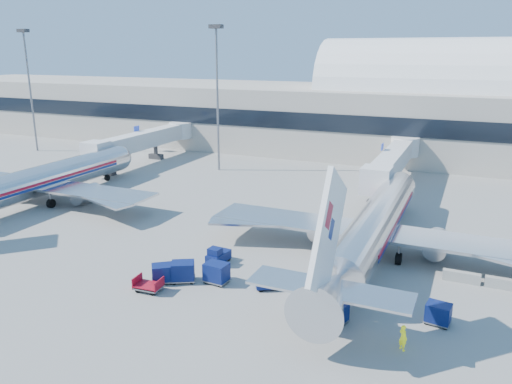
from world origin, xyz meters
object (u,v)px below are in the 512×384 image
at_px(airliner_mid, 40,181).
at_px(cart_solo_far, 438,313).
at_px(mast_west, 217,77).
at_px(tug_left, 218,256).
at_px(cart_train_c, 162,273).
at_px(ramp_worker, 403,337).
at_px(jetbridge_mid, 148,139).
at_px(barrier_mid, 505,284).
at_px(cart_train_b, 183,271).
at_px(tug_lead, 269,281).
at_px(tug_right, 348,281).
at_px(cart_train_a, 216,272).
at_px(jetbridge_near, 394,160).
at_px(barrier_near, 461,277).
at_px(mast_far_west, 28,73).
at_px(cart_solo_near, 336,312).
at_px(airliner_main, 374,227).
at_px(cart_open_red, 149,286).

xyz_separation_m(airliner_mid, cart_solo_far, (48.76, -10.41, -2.10)).
relative_size(mast_west, tug_left, 8.58).
bearing_deg(cart_train_c, ramp_worker, -42.13).
height_order(jetbridge_mid, barrier_mid, jetbridge_mid).
bearing_deg(cart_train_b, tug_lead, -15.03).
xyz_separation_m(barrier_mid, cart_solo_far, (-4.54, -7.91, 0.37)).
xyz_separation_m(jetbridge_mid, cart_train_b, (30.97, -38.25, -3.00)).
distance_m(tug_lead, cart_solo_far, 13.09).
distance_m(mast_west, tug_left, 39.89).
distance_m(tug_right, cart_train_a, 10.86).
xyz_separation_m(jetbridge_near, barrier_near, (10.40, -28.81, -3.48)).
bearing_deg(mast_west, mast_far_west, 180.00).
bearing_deg(mast_west, cart_solo_near, -52.14).
bearing_deg(cart_solo_far, barrier_near, 88.84).
xyz_separation_m(mast_west, cart_train_c, (15.10, -38.32, -13.94)).
bearing_deg(airliner_main, cart_open_red, -135.84).
bearing_deg(airliner_mid, cart_solo_far, -12.06).
distance_m(barrier_mid, cart_train_c, 28.16).
xyz_separation_m(cart_train_a, cart_train_b, (-2.68, -0.93, -0.00)).
relative_size(jetbridge_mid, tug_left, 10.43).
bearing_deg(tug_left, cart_train_a, -148.10).
height_order(tug_right, cart_solo_near, tug_right).
height_order(tug_left, cart_solo_far, tug_left).
relative_size(tug_left, cart_train_a, 1.26).
relative_size(tug_lead, cart_train_c, 1.15).
height_order(tug_lead, tug_right, tug_right).
relative_size(cart_train_a, cart_train_c, 0.92).
height_order(mast_far_west, ramp_worker, mast_far_west).
distance_m(tug_lead, tug_left, 6.78).
bearing_deg(cart_open_red, mast_far_west, 139.95).
distance_m(jetbridge_near, cart_solo_near, 39.64).
distance_m(airliner_mid, cart_open_red, 30.77).
height_order(airliner_main, cart_solo_far, airliner_main).
bearing_deg(cart_train_a, ramp_worker, -8.91).
xyz_separation_m(mast_far_west, cart_train_c, (55.10, -38.32, -13.94)).
relative_size(barrier_mid, cart_solo_near, 1.50).
bearing_deg(cart_solo_near, cart_solo_far, 40.85).
xyz_separation_m(tug_lead, cart_solo_far, (13.09, -0.16, 0.13)).
distance_m(mast_far_west, barrier_near, 84.11).
distance_m(mast_west, tug_right, 46.69).
bearing_deg(cart_train_b, tug_left, 50.12).
distance_m(mast_far_west, ramp_worker, 86.17).
height_order(airliner_main, mast_far_west, mast_far_west).
bearing_deg(cart_train_c, jetbridge_near, 35.63).
bearing_deg(airliner_main, cart_solo_far, -57.02).
relative_size(barrier_mid, cart_train_c, 1.32).
bearing_deg(barrier_near, cart_train_c, -155.74).
bearing_deg(barrier_mid, jetbridge_near, 115.44).
height_order(mast_far_west, cart_open_red, mast_far_west).
bearing_deg(cart_open_red, tug_left, 66.63).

